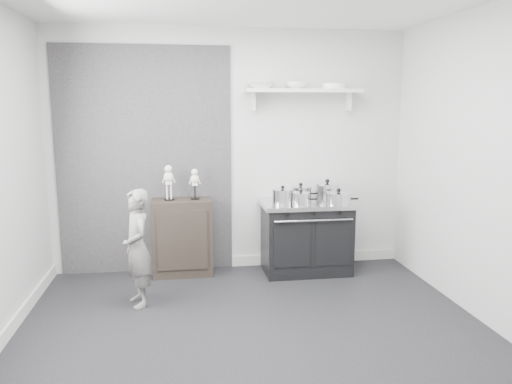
% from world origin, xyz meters
% --- Properties ---
extents(ground, '(4.00, 4.00, 0.00)m').
position_xyz_m(ground, '(0.00, 0.00, 0.00)').
color(ground, black).
rests_on(ground, ground).
extents(room_shell, '(4.02, 3.62, 2.71)m').
position_xyz_m(room_shell, '(-0.09, 0.15, 1.64)').
color(room_shell, beige).
rests_on(room_shell, ground).
extents(wall_shelf, '(1.30, 0.26, 0.24)m').
position_xyz_m(wall_shelf, '(0.80, 1.68, 2.01)').
color(wall_shelf, silver).
rests_on(wall_shelf, room_shell).
extents(stove, '(1.00, 0.63, 0.80)m').
position_xyz_m(stove, '(0.81, 1.48, 0.41)').
color(stove, black).
rests_on(stove, ground).
extents(side_cabinet, '(0.65, 0.38, 0.84)m').
position_xyz_m(side_cabinet, '(-0.57, 1.61, 0.42)').
color(side_cabinet, black).
rests_on(side_cabinet, ground).
extents(child, '(0.38, 0.47, 1.11)m').
position_xyz_m(child, '(-0.98, 0.79, 0.55)').
color(child, slate).
rests_on(child, ground).
extents(pot_front_left, '(0.32, 0.23, 0.20)m').
position_xyz_m(pot_front_left, '(0.52, 1.40, 0.89)').
color(pot_front_left, silver).
rests_on(pot_front_left, stove).
extents(pot_back_left, '(0.33, 0.25, 0.20)m').
position_xyz_m(pot_back_left, '(0.76, 1.59, 0.88)').
color(pot_back_left, silver).
rests_on(pot_back_left, stove).
extents(pot_back_right, '(0.36, 0.28, 0.24)m').
position_xyz_m(pot_back_right, '(1.07, 1.58, 0.90)').
color(pot_back_right, silver).
rests_on(pot_back_right, stove).
extents(pot_front_right, '(0.36, 0.27, 0.18)m').
position_xyz_m(pot_front_right, '(1.11, 1.28, 0.87)').
color(pot_front_right, silver).
rests_on(pot_front_right, stove).
extents(pot_front_center, '(0.28, 0.19, 0.17)m').
position_xyz_m(pot_front_center, '(0.70, 1.30, 0.87)').
color(pot_front_center, silver).
rests_on(pot_front_center, stove).
extents(skeleton_full, '(0.12, 0.08, 0.44)m').
position_xyz_m(skeleton_full, '(-0.70, 1.61, 1.06)').
color(skeleton_full, silver).
rests_on(skeleton_full, side_cabinet).
extents(skeleton_torso, '(0.11, 0.07, 0.39)m').
position_xyz_m(skeleton_torso, '(-0.42, 1.61, 1.04)').
color(skeleton_torso, silver).
rests_on(skeleton_torso, side_cabinet).
extents(bowl_large, '(0.31, 0.31, 0.08)m').
position_xyz_m(bowl_large, '(0.32, 1.67, 2.08)').
color(bowl_large, white).
rests_on(bowl_large, wall_shelf).
extents(bowl_small, '(0.23, 0.23, 0.07)m').
position_xyz_m(bowl_small, '(0.72, 1.67, 2.08)').
color(bowl_small, white).
rests_on(bowl_small, wall_shelf).
extents(plate_stack, '(0.26, 0.26, 0.06)m').
position_xyz_m(plate_stack, '(1.15, 1.67, 2.07)').
color(plate_stack, white).
rests_on(plate_stack, wall_shelf).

